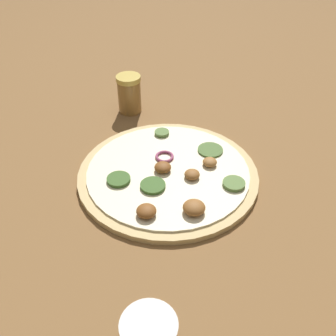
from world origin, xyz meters
The scene contains 4 objects.
ground_plane centered at (0.00, 0.00, 0.00)m, with size 3.00×3.00×0.00m, color brown.
pizza centered at (0.00, 0.00, 0.01)m, with size 0.35×0.35×0.04m.
spice_jar centered at (0.26, 0.08, 0.05)m, with size 0.06×0.06×0.09m.
flour_patch centered at (-0.31, 0.04, 0.00)m, with size 0.08×0.08×0.00m.
Camera 1 is at (-0.60, 0.03, 0.50)m, focal length 42.00 mm.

